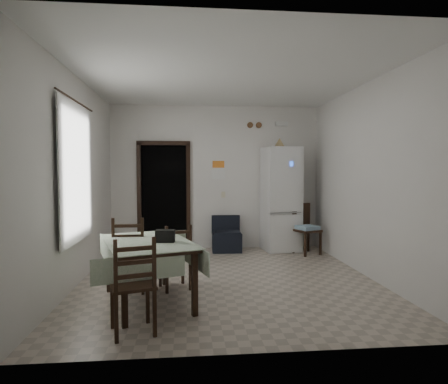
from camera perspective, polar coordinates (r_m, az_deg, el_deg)
ground at (r=5.61m, az=0.50°, el=-13.13°), size 4.50×4.50×0.00m
ceiling at (r=5.55m, az=0.51°, el=16.97°), size 4.20×4.50×0.02m
wall_back at (r=7.63m, az=-1.25°, el=2.21°), size 4.20×0.02×2.90m
wall_front at (r=3.16m, az=4.73°, el=0.91°), size 4.20×0.02×2.90m
wall_left at (r=5.58m, az=-21.49°, el=1.66°), size 0.02×4.50×2.90m
wall_right at (r=5.98m, az=20.94°, el=1.76°), size 0.02×4.50×2.90m
doorway at (r=7.85m, az=-9.02°, el=-0.65°), size 1.06×0.52×2.22m
window_recess at (r=5.40m, az=-22.61°, el=2.66°), size 0.10×1.20×1.60m
curtain at (r=5.37m, az=-21.49°, el=2.68°), size 0.02×1.45×1.85m
curtain_rod at (r=5.45m, az=-21.59°, el=12.73°), size 0.02×1.60×0.02m
calendar at (r=7.62m, az=-0.87°, el=3.49°), size 0.28×0.02×0.40m
calendar_image at (r=7.62m, az=-0.86°, el=4.24°), size 0.24×0.01×0.14m
light_switch at (r=7.65m, az=-0.12°, el=-0.41°), size 0.08×0.02×0.12m
vent_left at (r=7.76m, az=4.00°, el=10.14°), size 0.12×0.03×0.12m
vent_right at (r=7.79m, az=5.32°, el=10.11°), size 0.12×0.03×0.12m
emergency_light at (r=7.87m, az=8.78°, el=10.23°), size 0.25×0.07×0.09m
fridge at (r=7.54m, az=8.65°, el=-1.06°), size 0.75×0.75×2.05m
tan_cone at (r=7.56m, az=8.46°, el=7.43°), size 0.25×0.25×0.18m
navy_seat at (r=7.43m, az=0.40°, el=-6.39°), size 0.59×0.57×0.69m
corner_chair at (r=7.31m, az=12.53°, el=-5.55°), size 0.54×0.54×0.96m
dining_table at (r=4.66m, az=-11.54°, el=-11.85°), size 1.35×1.66×0.75m
black_bag at (r=4.47m, az=-8.94°, el=-6.63°), size 0.23×0.15×0.14m
dining_chair_far_left at (r=5.14m, az=-14.10°, el=-9.08°), size 0.42×0.42×0.99m
dining_chair_far_right at (r=5.13m, az=-7.48°, el=-9.68°), size 0.48×0.48×0.87m
dining_chair_near_head at (r=3.84m, az=-13.75°, el=-13.47°), size 0.51×0.51×0.96m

